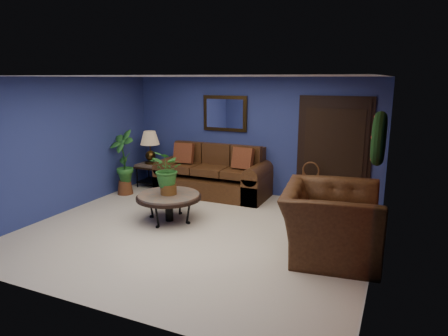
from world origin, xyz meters
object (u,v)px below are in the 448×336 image
at_px(side_chair, 309,181).
at_px(end_table, 151,169).
at_px(sofa, 215,178).
at_px(table_lamp, 150,143).
at_px(armchair, 331,222).
at_px(coffee_table, 169,197).

bearing_deg(side_chair, end_table, -174.96).
xyz_separation_m(sofa, end_table, (-1.62, -0.04, 0.06)).
distance_m(table_lamp, armchair, 4.93).
xyz_separation_m(side_chair, armchair, (0.78, -2.12, 0.00)).
xyz_separation_m(coffee_table, armchair, (2.82, -0.23, 0.06)).
height_order(end_table, table_lamp, table_lamp).
bearing_deg(side_chair, armchair, -65.76).
xyz_separation_m(coffee_table, end_table, (-1.63, 1.83, -0.02)).
bearing_deg(armchair, side_chair, 12.92).
distance_m(sofa, side_chair, 2.05).
distance_m(sofa, table_lamp, 1.75).
bearing_deg(side_chair, table_lamp, -174.96).
relative_size(coffee_table, table_lamp, 1.57).
distance_m(sofa, end_table, 1.62).
relative_size(sofa, end_table, 4.08).
bearing_deg(armchair, coffee_table, 78.09).
xyz_separation_m(coffee_table, table_lamp, (-1.63, 1.83, 0.58)).
bearing_deg(coffee_table, sofa, 90.12).
height_order(end_table, armchair, armchair).
height_order(coffee_table, table_lamp, table_lamp).
distance_m(side_chair, armchair, 2.26).
relative_size(sofa, coffee_table, 2.10).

